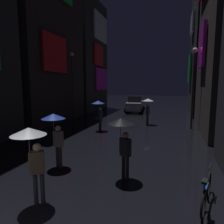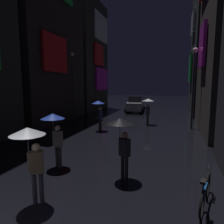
# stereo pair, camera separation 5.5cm
# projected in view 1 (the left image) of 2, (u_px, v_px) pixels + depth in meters

# --- Properties ---
(building_left_mid) EXTENTS (4.25, 8.34, 16.23)m
(building_left_mid) POSITION_uv_depth(u_px,v_px,m) (41.00, 28.00, 17.16)
(building_left_mid) COLOR #2D2826
(building_left_mid) RESTS_ON ground
(building_left_far) EXTENTS (4.25, 7.25, 13.48)m
(building_left_far) POSITION_uv_depth(u_px,v_px,m) (83.00, 57.00, 25.35)
(building_left_far) COLOR #33302D
(building_left_far) RESTS_ON ground
(building_right_far) EXTENTS (4.25, 8.05, 19.50)m
(building_right_far) POSITION_uv_depth(u_px,v_px,m) (214.00, 22.00, 20.97)
(building_right_far) COLOR black
(building_right_far) RESTS_ON ground
(pedestrian_near_crossing_black) EXTENTS (0.90, 0.90, 2.12)m
(pedestrian_near_crossing_black) POSITION_uv_depth(u_px,v_px,m) (122.00, 132.00, 6.62)
(pedestrian_near_crossing_black) COLOR black
(pedestrian_near_crossing_black) RESTS_ON ground
(pedestrian_midstreet_centre_clear) EXTENTS (0.90, 0.90, 2.12)m
(pedestrian_midstreet_centre_clear) POSITION_uv_depth(u_px,v_px,m) (148.00, 104.00, 16.09)
(pedestrian_midstreet_centre_clear) COLOR #38332D
(pedestrian_midstreet_centre_clear) RESTS_ON ground
(pedestrian_far_right_blue) EXTENTS (0.90, 0.90, 2.12)m
(pedestrian_far_right_blue) POSITION_uv_depth(u_px,v_px,m) (99.00, 107.00, 13.92)
(pedestrian_far_right_blue) COLOR #38332D
(pedestrian_far_right_blue) RESTS_ON ground
(pedestrian_foreground_right_blue) EXTENTS (0.90, 0.90, 2.12)m
(pedestrian_foreground_right_blue) POSITION_uv_depth(u_px,v_px,m) (55.00, 125.00, 7.65)
(pedestrian_foreground_right_blue) COLOR #38332D
(pedestrian_foreground_right_blue) RESTS_ON ground
(pedestrian_midstreet_left_clear) EXTENTS (0.90, 0.90, 2.12)m
(pedestrian_midstreet_left_clear) POSITION_uv_depth(u_px,v_px,m) (32.00, 144.00, 5.20)
(pedestrian_midstreet_left_clear) COLOR #2D2D38
(pedestrian_midstreet_left_clear) RESTS_ON ground
(bicycle_parked_at_storefront) EXTENTS (0.52, 1.77, 0.96)m
(bicycle_parked_at_storefront) POSITION_uv_depth(u_px,v_px,m) (206.00, 192.00, 5.26)
(bicycle_parked_at_storefront) COLOR black
(bicycle_parked_at_storefront) RESTS_ON ground
(car_distant) EXTENTS (2.49, 4.26, 1.92)m
(car_distant) POSITION_uv_depth(u_px,v_px,m) (135.00, 104.00, 23.75)
(car_distant) COLOR #99999E
(car_distant) RESTS_ON ground
(streetlamp_left_far) EXTENTS (0.36, 0.36, 6.07)m
(streetlamp_left_far) POSITION_uv_depth(u_px,v_px,m) (72.00, 79.00, 17.77)
(streetlamp_left_far) COLOR #2D2D33
(streetlamp_left_far) RESTS_ON ground
(streetlamp_right_far) EXTENTS (0.36, 0.36, 5.81)m
(streetlamp_right_far) POSITION_uv_depth(u_px,v_px,m) (193.00, 79.00, 14.26)
(streetlamp_right_far) COLOR #2D2D33
(streetlamp_right_far) RESTS_ON ground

